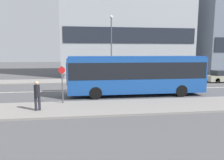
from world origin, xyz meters
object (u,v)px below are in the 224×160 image
object	(u,v)px
city_bus	(136,73)
street_lamp	(111,42)
parked_car_1	(224,77)
parked_car_0	(182,78)
pedestrian_near_stop	(37,94)
bus_stop_sign	(62,82)

from	to	relation	value
city_bus	street_lamp	world-z (taller)	street_lamp
parked_car_1	street_lamp	xyz separation A→B (m)	(-13.55, 1.63, 4.08)
city_bus	parked_car_1	xyz separation A→B (m)	(12.41, 5.90, -1.21)
parked_car_1	parked_car_0	bearing A→B (deg)	-179.30
city_bus	street_lamp	bearing A→B (deg)	103.21
city_bus	pedestrian_near_stop	size ratio (longest dim) A/B	6.33
city_bus	parked_car_0	distance (m)	9.23
pedestrian_near_stop	street_lamp	size ratio (longest dim) A/B	0.23
city_bus	street_lamp	size ratio (longest dim) A/B	1.45
pedestrian_near_stop	street_lamp	distance (m)	13.56
city_bus	parked_car_1	size ratio (longest dim) A/B	2.43
parked_car_1	street_lamp	distance (m)	14.24
parked_car_1	pedestrian_near_stop	distance (m)	21.86
bus_stop_sign	street_lamp	size ratio (longest dim) A/B	0.33
parked_car_1	bus_stop_sign	world-z (taller)	bus_stop_sign
parked_car_0	street_lamp	size ratio (longest dim) A/B	0.54
parked_car_0	bus_stop_sign	distance (m)	15.30
parked_car_1	pedestrian_near_stop	xyz separation A→B (m)	(-19.41, -10.05, 0.47)
city_bus	parked_car_1	distance (m)	13.80
pedestrian_near_stop	street_lamp	bearing A→B (deg)	49.07
bus_stop_sign	parked_car_1	bearing A→B (deg)	24.96
parked_car_0	bus_stop_sign	xyz separation A→B (m)	(-12.77, -8.38, 1.00)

